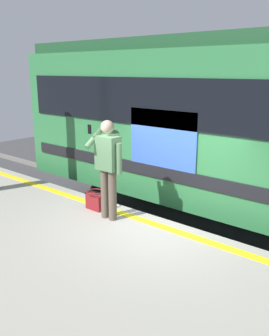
{
  "coord_description": "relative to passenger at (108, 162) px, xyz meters",
  "views": [
    {
      "loc": [
        -3.4,
        4.77,
        3.52
      ],
      "look_at": [
        0.33,
        0.3,
        1.92
      ],
      "focal_mm": 38.47,
      "sensor_mm": 36.0,
      "label": 1
    }
  ],
  "objects": [
    {
      "name": "handbag",
      "position": [
        0.49,
        -0.13,
        -0.85
      ],
      "size": [
        0.35,
        0.32,
        0.36
      ],
      "color": "maroon",
      "rests_on": "platform"
    },
    {
      "name": "platform",
      "position": [
        -0.65,
        1.65,
        -1.52
      ],
      "size": [
        17.49,
        4.47,
        1.02
      ],
      "primitive_type": "cube",
      "color": "#9E998E",
      "rests_on": "ground"
    },
    {
      "name": "passenger",
      "position": [
        0.0,
        0.0,
        0.0
      ],
      "size": [
        0.57,
        0.55,
        1.71
      ],
      "color": "brown",
      "rests_on": "platform"
    },
    {
      "name": "track_rail_near",
      "position": [
        -0.65,
        -1.98,
        -1.95
      ],
      "size": [
        22.73,
        0.08,
        0.16
      ],
      "primitive_type": "cube",
      "color": "slate",
      "rests_on": "ground"
    },
    {
      "name": "ground_plane",
      "position": [
        -0.65,
        -0.59,
        -2.03
      ],
      "size": [
        26.23,
        26.23,
        0.0
      ],
      "primitive_type": "plane",
      "color": "#3D3D3F"
    },
    {
      "name": "track_rail_far",
      "position": [
        -0.65,
        -3.41,
        -1.95
      ],
      "size": [
        22.73,
        0.08,
        0.16
      ],
      "primitive_type": "cube",
      "color": "slate",
      "rests_on": "ground"
    },
    {
      "name": "safety_line",
      "position": [
        -0.65,
        -0.29,
        -1.01
      ],
      "size": [
        17.14,
        0.16,
        0.01
      ],
      "primitive_type": "cube",
      "color": "yellow",
      "rests_on": "platform"
    }
  ]
}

